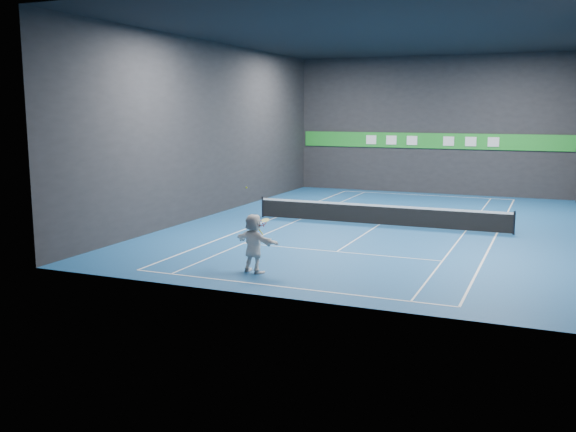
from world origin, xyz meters
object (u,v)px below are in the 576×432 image
at_px(tennis_net, 379,214).
at_px(tennis_ball, 246,188).
at_px(tennis_racket, 262,224).
at_px(player, 254,243).

bearing_deg(tennis_net, tennis_ball, -99.98).
bearing_deg(tennis_ball, tennis_racket, 4.71).
bearing_deg(player, tennis_net, -79.54).
xyz_separation_m(tennis_net, tennis_racket, (-1.30, -10.53, 1.17)).
distance_m(player, tennis_racket, 0.76).
height_order(tennis_ball, tennis_racket, tennis_ball).
bearing_deg(player, tennis_racket, -152.15).
distance_m(player, tennis_ball, 1.92).
distance_m(tennis_net, tennis_racket, 10.68).
height_order(player, tennis_net, player).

